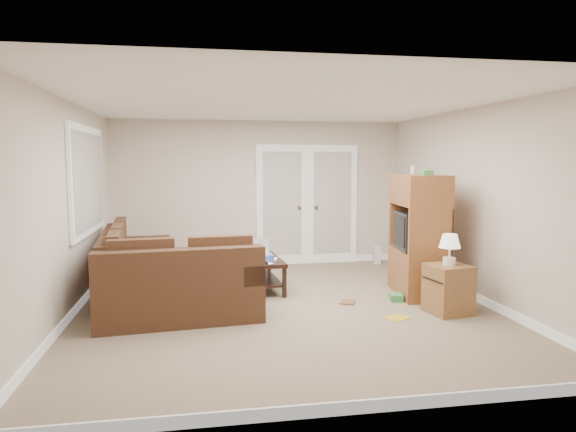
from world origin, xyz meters
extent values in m
plane|color=gray|center=(0.00, 0.00, 0.00)|extent=(5.50, 5.50, 0.00)
cube|color=white|center=(0.00, 0.00, 2.50)|extent=(5.00, 5.50, 0.02)
cube|color=beige|center=(-2.50, 0.00, 1.25)|extent=(0.02, 5.50, 2.50)
cube|color=beige|center=(2.50, 0.00, 1.25)|extent=(0.02, 5.50, 2.50)
cube|color=beige|center=(0.00, 2.75, 1.25)|extent=(5.00, 0.02, 2.50)
cube|color=beige|center=(0.00, -2.75, 1.25)|extent=(5.00, 0.02, 2.50)
cube|color=white|center=(0.40, 2.72, 1.02)|extent=(0.90, 0.04, 2.13)
cube|color=white|center=(1.30, 2.72, 1.02)|extent=(0.90, 0.04, 2.13)
cube|color=silver|center=(0.40, 2.69, 1.07)|extent=(0.68, 0.02, 1.80)
cube|color=silver|center=(1.30, 2.69, 1.07)|extent=(0.68, 0.02, 1.80)
cube|color=white|center=(-2.47, 1.00, 1.55)|extent=(0.04, 1.92, 1.42)
cube|color=silver|center=(-2.44, 1.00, 1.55)|extent=(0.02, 1.74, 1.24)
cube|color=#482C1B|center=(-1.84, 0.91, 0.21)|extent=(1.14, 2.42, 0.43)
cube|color=#482C1B|center=(-2.17, 0.87, 0.65)|extent=(0.48, 2.35, 0.44)
cube|color=#482C1B|center=(-1.94, 1.95, 0.54)|extent=(0.93, 0.33, 0.22)
cube|color=#4E311F|center=(-1.76, 0.91, 0.49)|extent=(0.83, 2.29, 0.12)
cube|color=#482C1B|center=(-1.27, -0.21, 0.21)|extent=(1.91, 1.09, 0.43)
cube|color=#482C1B|center=(-1.23, -0.54, 0.65)|extent=(1.84, 0.43, 0.44)
cube|color=#482C1B|center=(-0.48, -0.13, 0.54)|extent=(0.33, 0.93, 0.22)
cube|color=#4E311F|center=(-1.28, -0.13, 0.49)|extent=(1.78, 0.78, 0.12)
cube|color=black|center=(-0.48, -0.13, 0.67)|extent=(0.41, 0.84, 0.03)
cube|color=red|center=(-0.50, 0.09, 0.69)|extent=(0.34, 0.15, 0.02)
cube|color=black|center=(-0.20, 0.97, 0.43)|extent=(0.63, 1.14, 0.05)
cube|color=black|center=(-0.20, 0.97, 0.15)|extent=(0.54, 1.05, 0.03)
cylinder|color=silver|center=(-0.29, 0.92, 0.53)|extent=(0.09, 0.09, 0.16)
cylinder|color=red|center=(-0.29, 0.92, 0.68)|extent=(0.01, 0.01, 0.14)
cube|color=#375BB4|center=(-0.16, 0.67, 0.50)|extent=(0.23, 0.14, 0.09)
cube|color=white|center=(-0.19, 0.87, 0.45)|extent=(0.40, 0.62, 0.00)
cube|color=brown|center=(1.88, 0.33, 0.30)|extent=(0.67, 1.07, 0.61)
cube|color=brown|center=(1.88, 0.33, 1.42)|extent=(0.67, 1.07, 0.41)
cube|color=black|center=(1.86, 0.34, 0.86)|extent=(0.55, 0.66, 0.51)
cube|color=black|center=(1.61, 0.36, 0.88)|extent=(0.07, 0.53, 0.41)
cube|color=#3C8541|center=(1.85, 0.08, 1.66)|extent=(0.14, 0.20, 0.06)
cylinder|color=silver|center=(1.91, 0.64, 1.69)|extent=(0.07, 0.07, 0.12)
cube|color=brown|center=(1.87, -0.55, 0.29)|extent=(0.52, 0.52, 0.58)
cylinder|color=white|center=(1.87, -0.55, 0.63)|extent=(0.14, 0.14, 0.09)
cylinder|color=white|center=(1.87, -0.55, 0.74)|extent=(0.03, 0.03, 0.13)
cone|color=beige|center=(1.87, -0.55, 0.87)|extent=(0.25, 0.25, 0.16)
cube|color=silver|center=(2.06, 2.45, 0.16)|extent=(0.16, 0.14, 0.33)
cube|color=gold|center=(1.22, -0.63, 0.00)|extent=(0.35, 0.32, 0.01)
cube|color=#3C8541|center=(1.48, 0.09, 0.04)|extent=(0.21, 0.25, 0.09)
imported|color=brown|center=(0.75, 0.13, 0.01)|extent=(0.26, 0.29, 0.02)
camera|label=1|loc=(-1.01, -6.10, 1.79)|focal=32.00mm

